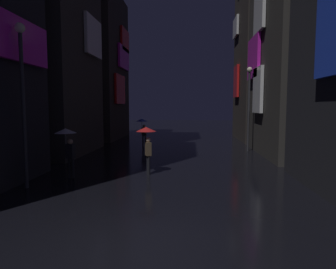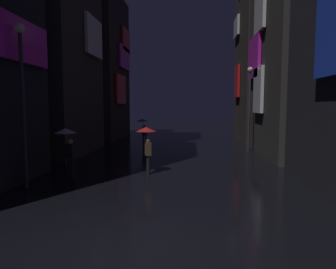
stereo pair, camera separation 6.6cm
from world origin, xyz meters
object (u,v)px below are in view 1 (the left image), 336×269
Objects in this scene: pedestrian_far_right_clear at (67,139)px; pedestrian_near_crossing_red at (147,137)px; pedestrian_foreground_left_blue at (143,125)px; streetlamp_left_near at (22,88)px; streetlamp_right_far at (249,99)px.

pedestrian_near_crossing_red is at bearing 18.08° from pedestrian_far_right_clear.
pedestrian_far_right_clear is at bearing -161.92° from pedestrian_near_crossing_red.
streetlamp_left_near is (-2.53, -11.57, 2.05)m from pedestrian_foreground_left_blue.
pedestrian_far_right_clear is 1.00× the size of pedestrian_near_crossing_red.
pedestrian_foreground_left_blue is 0.38× the size of streetlamp_right_far.
pedestrian_foreground_left_blue is at bearing 80.74° from pedestrian_far_right_clear.
streetlamp_left_near reaches higher than streetlamp_right_far.
streetlamp_right_far is 0.94× the size of streetlamp_left_near.
streetlamp_right_far is (7.47, -1.59, 1.85)m from pedestrian_foreground_left_blue.
pedestrian_foreground_left_blue is at bearing 100.30° from pedestrian_near_crossing_red.
streetlamp_right_far is (5.86, 7.28, 1.85)m from pedestrian_near_crossing_red.
pedestrian_far_right_clear is at bearing -137.48° from streetlamp_right_far.
pedestrian_near_crossing_red is 0.38× the size of streetlamp_right_far.
pedestrian_far_right_clear and pedestrian_near_crossing_red have the same top height.
streetlamp_right_far is at bearing 51.17° from pedestrian_near_crossing_red.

